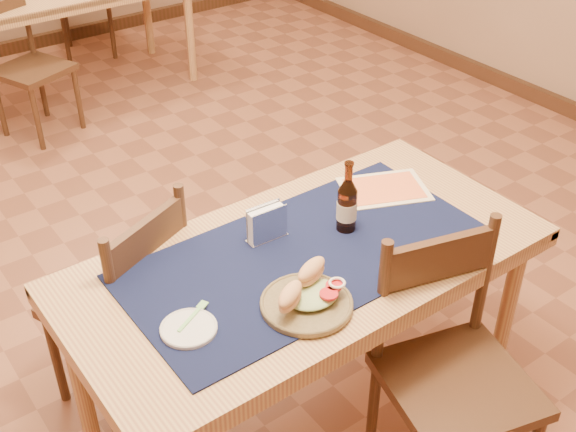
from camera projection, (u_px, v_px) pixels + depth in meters
main_table at (306, 275)px, 2.41m from camera, size 1.60×0.80×0.75m
placemat at (306, 254)px, 2.36m from camera, size 1.20×0.60×0.01m
baseboard at (197, 290)px, 3.29m from camera, size 6.00×7.00×0.10m
chair_main_far at (125, 300)px, 2.60m from camera, size 0.55×0.55×0.91m
chair_main_near at (452, 370)px, 2.29m from camera, size 0.53×0.53×0.94m
chair_back_near at (27, 65)px, 4.44m from camera, size 0.51×0.51×0.86m
sandwich_plate at (307, 297)px, 2.14m from camera, size 0.28×0.28×0.11m
side_plate at (189, 328)px, 2.06m from camera, size 0.16×0.16×0.01m
fork at (195, 314)px, 2.10m from camera, size 0.14×0.08×0.00m
beer_bottle at (347, 205)px, 2.42m from camera, size 0.07×0.07×0.26m
napkin_holder at (267, 224)px, 2.40m from camera, size 0.14×0.06×0.13m
menu_card at (384, 189)px, 2.68m from camera, size 0.38×0.33×0.01m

